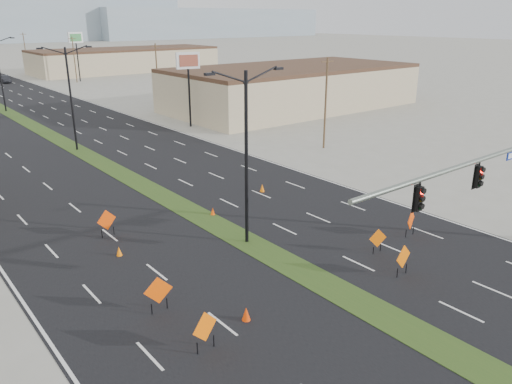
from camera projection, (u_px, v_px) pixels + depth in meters
ground at (422, 337)px, 20.86m from camera, size 600.00×600.00×0.00m
building_se_near at (292, 89)px, 73.14m from camera, size 36.00×18.00×5.50m
building_se_far at (126, 61)px, 123.43m from camera, size 44.00×16.00×5.00m
mesa_east at (206, 23)px, 337.60m from camera, size 160.00×50.00×18.00m
signal_mast at (495, 178)px, 25.79m from camera, size 16.30×0.60×8.00m
streetlight_0 at (246, 154)px, 27.90m from camera, size 5.15×0.24×10.02m
streetlight_1 at (71, 96)px, 48.51m from camera, size 5.15×0.24×10.02m
streetlight_2 at (0, 72)px, 69.12m from camera, size 5.15×0.24×10.02m
utility_pole_0 at (326, 102)px, 49.52m from camera, size 1.60×0.20×9.00m
utility_pole_1 at (157, 73)px, 75.28m from camera, size 1.60×0.20×9.00m
utility_pole_2 at (74, 59)px, 101.05m from camera, size 1.60×0.20×9.00m
utility_pole_3 at (25, 50)px, 126.81m from camera, size 1.60×0.20×9.00m
car_mid at (5, 79)px, 101.65m from camera, size 1.63×4.45×1.46m
construction_sign_0 at (205, 328)px, 19.67m from camera, size 1.31×0.35×1.79m
construction_sign_1 at (158, 291)px, 22.33m from camera, size 1.30×0.32×1.76m
construction_sign_2 at (107, 221)px, 30.13m from camera, size 1.28×0.28×1.73m
construction_sign_3 at (403, 258)px, 25.51m from camera, size 1.29×0.17×1.73m
construction_sign_4 at (378, 239)px, 28.05m from camera, size 1.04×0.41×1.46m
construction_sign_5 at (411, 221)px, 30.19m from camera, size 1.23×0.45×1.72m
cone_0 at (246, 314)px, 21.91m from camera, size 0.51×0.51×0.66m
cone_1 at (213, 211)px, 33.61m from camera, size 0.41×0.41×0.55m
cone_2 at (262, 188)px, 38.12m from camera, size 0.42×0.42×0.61m
cone_3 at (119, 251)px, 27.88m from camera, size 0.41×0.41×0.56m
pole_sign_east_near at (188, 67)px, 58.80m from camera, size 2.88×0.93×8.80m
pole_sign_east_far at (76, 41)px, 101.61m from camera, size 3.21×1.01×9.82m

